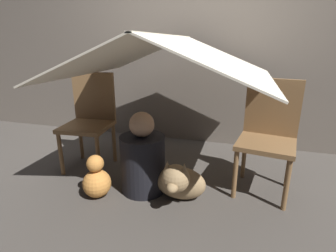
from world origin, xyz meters
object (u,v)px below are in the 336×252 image
at_px(chair_left, 90,117).
at_px(person_front, 143,159).
at_px(chair_right, 268,132).
at_px(dog, 179,181).

bearing_deg(chair_left, person_front, -30.67).
bearing_deg(chair_left, chair_right, -5.21).
relative_size(chair_left, chair_right, 1.00).
height_order(chair_left, dog, chair_left).
height_order(chair_left, chair_right, same).
bearing_deg(chair_right, dog, -137.67).
height_order(person_front, dog, person_front).
distance_m(chair_left, chair_right, 1.58).
bearing_deg(person_front, dog, -15.21).
bearing_deg(chair_right, chair_left, -170.16).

